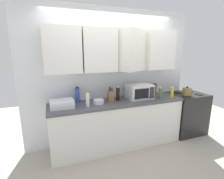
# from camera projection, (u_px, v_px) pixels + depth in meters

# --- Properties ---
(ground_plane) EXTENTS (8.00, 8.00, 0.00)m
(ground_plane) POSITION_uv_depth(u_px,v_px,m) (134.00, 167.00, 2.67)
(ground_plane) COLOR #B2A899
(wall_back_with_cabinets) EXTENTS (3.39, 0.59, 2.60)m
(wall_back_with_cabinets) POSITION_uv_depth(u_px,v_px,m) (114.00, 64.00, 3.16)
(wall_back_with_cabinets) COLOR white
(wall_back_with_cabinets) RESTS_ON ground_plane
(counter_run) EXTENTS (2.52, 0.63, 0.90)m
(counter_run) POSITION_uv_depth(u_px,v_px,m) (118.00, 123.00, 3.21)
(counter_run) COLOR white
(counter_run) RESTS_ON ground_plane
(stove_range) EXTENTS (0.76, 0.64, 0.91)m
(stove_range) POSITION_uv_depth(u_px,v_px,m) (186.00, 113.00, 3.75)
(stove_range) COLOR black
(stove_range) RESTS_ON ground_plane
(kettle) EXTENTS (0.17, 0.17, 0.19)m
(kettle) POSITION_uv_depth(u_px,v_px,m) (187.00, 92.00, 3.44)
(kettle) COLOR olive
(kettle) RESTS_ON stove_range
(microwave) EXTENTS (0.48, 0.37, 0.28)m
(microwave) POSITION_uv_depth(u_px,v_px,m) (139.00, 91.00, 3.27)
(microwave) COLOR silver
(microwave) RESTS_ON counter_run
(dish_rack) EXTENTS (0.38, 0.30, 0.12)m
(dish_rack) POSITION_uv_depth(u_px,v_px,m) (62.00, 104.00, 2.75)
(dish_rack) COLOR silver
(dish_rack) RESTS_ON counter_run
(knife_block) EXTENTS (0.12, 0.13, 0.29)m
(knife_block) POSITION_uv_depth(u_px,v_px,m) (111.00, 96.00, 3.05)
(knife_block) COLOR brown
(knife_block) RESTS_ON counter_run
(bottle_green_oil) EXTENTS (0.06, 0.06, 0.24)m
(bottle_green_oil) POSITION_uv_depth(u_px,v_px,m) (160.00, 93.00, 3.24)
(bottle_green_oil) COLOR #386B2D
(bottle_green_oil) RESTS_ON counter_run
(bottle_white_jar) EXTENTS (0.06, 0.06, 0.25)m
(bottle_white_jar) POSITION_uv_depth(u_px,v_px,m) (88.00, 100.00, 2.78)
(bottle_white_jar) COLOR white
(bottle_white_jar) RESTS_ON counter_run
(bottle_red_sauce) EXTENTS (0.07, 0.07, 0.23)m
(bottle_red_sauce) POSITION_uv_depth(u_px,v_px,m) (155.00, 89.00, 3.58)
(bottle_red_sauce) COLOR red
(bottle_red_sauce) RESTS_ON counter_run
(bottle_yellow_mustard) EXTENTS (0.06, 0.06, 0.23)m
(bottle_yellow_mustard) POSITION_uv_depth(u_px,v_px,m) (172.00, 93.00, 3.29)
(bottle_yellow_mustard) COLOR gold
(bottle_yellow_mustard) RESTS_ON counter_run
(bottle_blue_cleaner) EXTENTS (0.08, 0.08, 0.29)m
(bottle_blue_cleaner) POSITION_uv_depth(u_px,v_px,m) (78.00, 95.00, 3.03)
(bottle_blue_cleaner) COLOR #2D56B7
(bottle_blue_cleaner) RESTS_ON counter_run
(bottle_soy_dark) EXTENTS (0.07, 0.07, 0.27)m
(bottle_soy_dark) POSITION_uv_depth(u_px,v_px,m) (118.00, 94.00, 3.14)
(bottle_soy_dark) COLOR black
(bottle_soy_dark) RESTS_ON counter_run
(bowl_ceramic_small) EXTENTS (0.19, 0.19, 0.07)m
(bowl_ceramic_small) POSITION_uv_depth(u_px,v_px,m) (99.00, 102.00, 2.95)
(bowl_ceramic_small) COLOR silver
(bowl_ceramic_small) RESTS_ON counter_run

